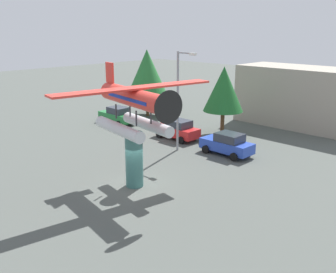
{
  "coord_description": "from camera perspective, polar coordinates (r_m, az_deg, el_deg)",
  "views": [
    {
      "loc": [
        17.7,
        -14.97,
        9.76
      ],
      "look_at": [
        0.0,
        3.0,
        2.63
      ],
      "focal_mm": 42.03,
      "sensor_mm": 36.0,
      "label": 1
    }
  ],
  "objects": [
    {
      "name": "car_near_green",
      "position": [
        40.8,
        -7.37,
        3.08
      ],
      "size": [
        4.2,
        2.02,
        1.76
      ],
      "rotation": [
        0.0,
        0.0,
        3.14
      ],
      "color": "#237A38",
      "rests_on": "ground"
    },
    {
      "name": "ground_plane",
      "position": [
        25.16,
        -4.84,
        -7.11
      ],
      "size": [
        140.0,
        140.0,
        0.0
      ],
      "primitive_type": "plane",
      "color": "#4C514C"
    },
    {
      "name": "floatplane_monument",
      "position": [
        23.52,
        -4.96,
        4.49
      ],
      "size": [
        7.11,
        10.44,
        4.0
      ],
      "rotation": [
        0.0,
        0.0,
        -0.17
      ],
      "color": "silver",
      "rests_on": "display_pedestal"
    },
    {
      "name": "tree_east",
      "position": [
        36.02,
        8.07,
        6.82
      ],
      "size": [
        3.64,
        3.64,
        6.28
      ],
      "color": "brown",
      "rests_on": "ground"
    },
    {
      "name": "streetlight_primary",
      "position": [
        30.83,
        1.69,
        6.1
      ],
      "size": [
        1.84,
        0.28,
        7.89
      ],
      "color": "gray",
      "rests_on": "ground"
    },
    {
      "name": "car_far_blue",
      "position": [
        30.98,
        8.6,
        -1.06
      ],
      "size": [
        4.2,
        2.02,
        1.76
      ],
      "rotation": [
        0.0,
        0.0,
        3.14
      ],
      "color": "#2847B7",
      "rests_on": "ground"
    },
    {
      "name": "storefront_building",
      "position": [
        41.64,
        18.58,
        5.51
      ],
      "size": [
        12.08,
        5.36,
        5.85
      ],
      "primitive_type": "cube",
      "color": "#9E9384",
      "rests_on": "ground"
    },
    {
      "name": "display_pedestal",
      "position": [
        24.53,
        -4.93,
        -3.33
      ],
      "size": [
        1.1,
        1.1,
        3.51
      ],
      "primitive_type": "cylinder",
      "color": "#386B66",
      "rests_on": "ground"
    },
    {
      "name": "car_mid_red",
      "position": [
        34.93,
        1.36,
        1.04
      ],
      "size": [
        4.2,
        2.02,
        1.76
      ],
      "rotation": [
        0.0,
        0.0,
        3.14
      ],
      "color": "red",
      "rests_on": "ground"
    },
    {
      "name": "tree_west",
      "position": [
        43.5,
        -3.05,
        9.05
      ],
      "size": [
        4.75,
        4.75,
        7.33
      ],
      "color": "brown",
      "rests_on": "ground"
    }
  ]
}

